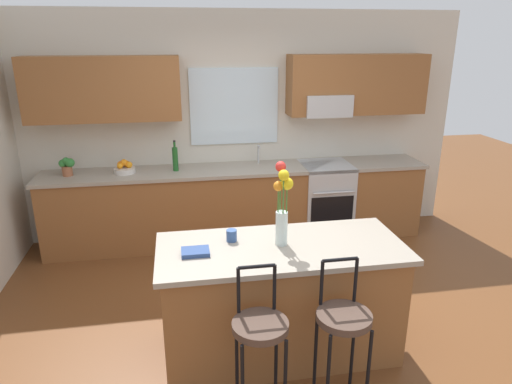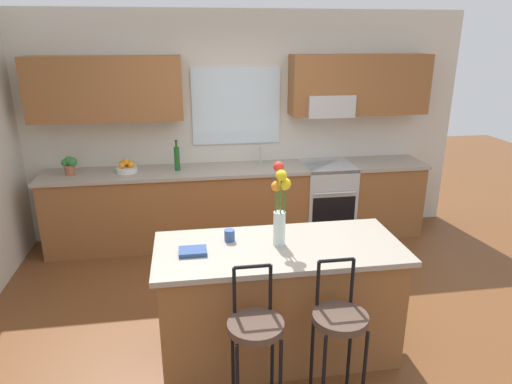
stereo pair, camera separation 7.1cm
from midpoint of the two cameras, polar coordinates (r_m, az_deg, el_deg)
The scene contains 14 objects.
ground_plane at distance 4.31m, azimuth 0.60°, elevation -15.10°, with size 14.00×14.00×0.00m, color brown.
back_wall_assembly at distance 5.61m, azimuth -2.85°, elevation 9.59°, with size 5.60×0.50×2.70m.
counter_run at distance 5.60m, azimuth -2.50°, elevation -1.45°, with size 4.56×0.64×0.92m.
sink_faucet at distance 5.60m, azimuth -0.04°, elevation 4.94°, with size 0.02×0.13×0.23m.
oven_range at distance 5.81m, azimuth 8.15°, elevation -0.94°, with size 0.60×0.64×0.92m.
kitchen_island at distance 3.67m, azimuth 2.49°, elevation -13.14°, with size 1.85×0.81×0.92m.
bar_stool_near at distance 3.02m, azimuth -0.20°, elevation -16.98°, with size 0.36×0.36×1.04m.
bar_stool_middle at distance 3.15m, azimuth 10.12°, elevation -15.73°, with size 0.36×0.36×1.04m.
flower_vase at distance 3.35m, azimuth 2.68°, elevation -1.48°, with size 0.14×0.16×0.63m.
mug_ceramic at distance 3.51m, azimuth -3.63°, elevation -5.40°, with size 0.08×0.08×0.09m, color #33518C.
cookbook at distance 3.35m, azimuth -8.14°, elevation -7.37°, with size 0.20×0.15×0.03m, color navy.
fruit_bowl_oranges at distance 5.45m, azimuth -16.35°, elevation 2.86°, with size 0.24×0.24×0.16m.
bottle_olive_oil at distance 5.38m, azimuth -10.36°, elevation 4.12°, with size 0.06×0.06×0.36m.
potted_plant_small at distance 5.54m, azimuth -22.74°, elevation 3.04°, with size 0.18×0.12×0.21m.
Camera 1 is at (-0.69, -3.51, 2.40)m, focal length 32.25 mm.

